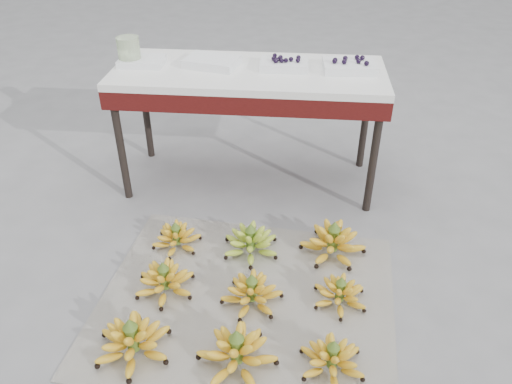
# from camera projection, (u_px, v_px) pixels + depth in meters

# --- Properties ---
(ground) EXTENTS (60.00, 60.00, 0.00)m
(ground) POSITION_uv_depth(u_px,v_px,m) (234.00, 289.00, 2.21)
(ground) COLOR slate
(ground) RESTS_ON ground
(newspaper_mat) EXTENTS (1.34, 1.15, 0.01)m
(newspaper_mat) POSITION_uv_depth(u_px,v_px,m) (246.00, 301.00, 2.15)
(newspaper_mat) COLOR beige
(newspaper_mat) RESTS_ON ground
(bunch_front_left) EXTENTS (0.39, 0.39, 0.18)m
(bunch_front_left) POSITION_uv_depth(u_px,v_px,m) (133.00, 341.00, 1.89)
(bunch_front_left) COLOR yellow
(bunch_front_left) RESTS_ON newspaper_mat
(bunch_front_center) EXTENTS (0.31, 0.31, 0.18)m
(bunch_front_center) POSITION_uv_depth(u_px,v_px,m) (237.00, 353.00, 1.85)
(bunch_front_center) COLOR yellow
(bunch_front_center) RESTS_ON newspaper_mat
(bunch_front_right) EXTENTS (0.29, 0.29, 0.15)m
(bunch_front_right) POSITION_uv_depth(u_px,v_px,m) (332.00, 359.00, 1.84)
(bunch_front_right) COLOR yellow
(bunch_front_right) RESTS_ON newspaper_mat
(bunch_mid_left) EXTENTS (0.33, 0.33, 0.16)m
(bunch_mid_left) POSITION_uv_depth(u_px,v_px,m) (165.00, 281.00, 2.17)
(bunch_mid_left) COLOR yellow
(bunch_mid_left) RESTS_ON newspaper_mat
(bunch_mid_center) EXTENTS (0.26, 0.26, 0.16)m
(bunch_mid_center) POSITION_uv_depth(u_px,v_px,m) (252.00, 293.00, 2.11)
(bunch_mid_center) COLOR yellow
(bunch_mid_center) RESTS_ON newspaper_mat
(bunch_mid_right) EXTENTS (0.29, 0.29, 0.14)m
(bunch_mid_right) POSITION_uv_depth(u_px,v_px,m) (340.00, 294.00, 2.12)
(bunch_mid_right) COLOR yellow
(bunch_mid_right) RESTS_ON newspaper_mat
(bunch_back_left) EXTENTS (0.30, 0.30, 0.15)m
(bunch_back_left) POSITION_uv_depth(u_px,v_px,m) (177.00, 238.00, 2.43)
(bunch_back_left) COLOR yellow
(bunch_back_left) RESTS_ON newspaper_mat
(bunch_back_center) EXTENTS (0.35, 0.35, 0.17)m
(bunch_back_center) POSITION_uv_depth(u_px,v_px,m) (251.00, 242.00, 2.39)
(bunch_back_center) COLOR #8EB42A
(bunch_back_center) RESTS_ON newspaper_mat
(bunch_back_right) EXTENTS (0.32, 0.32, 0.19)m
(bunch_back_right) POSITION_uv_depth(u_px,v_px,m) (333.00, 242.00, 2.38)
(bunch_back_right) COLOR yellow
(bunch_back_right) RESTS_ON newspaper_mat
(vendor_table) EXTENTS (1.42, 0.57, 0.68)m
(vendor_table) POSITION_uv_depth(u_px,v_px,m) (249.00, 84.00, 2.63)
(vendor_table) COLOR black
(vendor_table) RESTS_ON ground
(tray_far_left) EXTENTS (0.24, 0.17, 0.04)m
(tray_far_left) POSITION_uv_depth(u_px,v_px,m) (142.00, 61.00, 2.64)
(tray_far_left) COLOR white
(tray_far_left) RESTS_ON vendor_table
(tray_left) EXTENTS (0.31, 0.25, 0.04)m
(tray_left) POSITION_uv_depth(u_px,v_px,m) (212.00, 62.00, 2.62)
(tray_left) COLOR white
(tray_left) RESTS_ON vendor_table
(tray_right) EXTENTS (0.25, 0.18, 0.06)m
(tray_right) POSITION_uv_depth(u_px,v_px,m) (284.00, 64.00, 2.59)
(tray_right) COLOR white
(tray_right) RESTS_ON vendor_table
(tray_far_right) EXTENTS (0.28, 0.21, 0.07)m
(tray_far_right) POSITION_uv_depth(u_px,v_px,m) (350.00, 66.00, 2.56)
(tray_far_right) COLOR white
(tray_far_right) RESTS_ON vendor_table
(glass_jar) EXTENTS (0.14, 0.14, 0.15)m
(glass_jar) POSITION_uv_depth(u_px,v_px,m) (129.00, 51.00, 2.60)
(glass_jar) COLOR #DDF4C2
(glass_jar) RESTS_ON vendor_table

